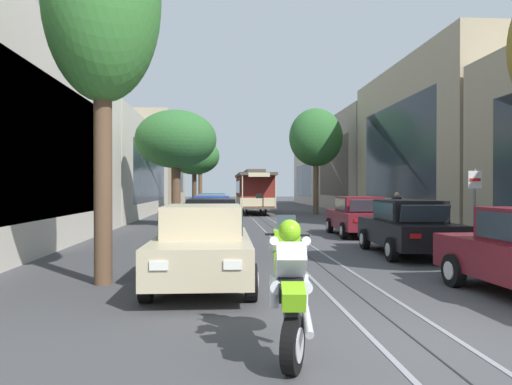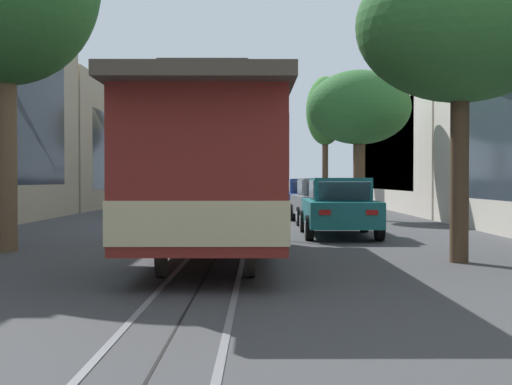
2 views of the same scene
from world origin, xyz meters
name	(u,v)px [view 1 (image 1 of 2)]	position (x,y,z in m)	size (l,w,h in m)	color
ground_plane	(260,218)	(0.00, 25.15, 0.00)	(160.00, 160.00, 0.00)	#424244
trolley_track_rails	(256,215)	(0.00, 29.43, 0.00)	(1.14, 70.86, 0.01)	gray
building_facade_left	(125,162)	(-9.75, 31.80, 3.91)	(4.80, 62.56, 9.38)	beige
building_facade_right	(386,162)	(9.73, 29.74, 3.88)	(5.27, 62.56, 8.99)	tan
parked_car_beige_near_left	(203,245)	(-2.81, 3.84, 0.80)	(2.03, 4.37, 1.58)	#C1B28E
parked_car_black_second_left	(211,223)	(-2.77, 9.80, 0.80)	(2.00, 4.36, 1.58)	black
parked_car_blue_mid_left	(212,214)	(-2.87, 15.50, 0.80)	(2.02, 4.37, 1.58)	#233D93
parked_car_grey_fourth_left	(211,209)	(-3.02, 20.75, 0.80)	(2.12, 4.41, 1.58)	slate
parked_car_teal_fifth_left	(213,205)	(-3.01, 26.11, 0.80)	(2.04, 4.38, 1.58)	#196B70
parked_car_black_second_right	(408,227)	(2.89, 7.89, 0.80)	(2.09, 4.40, 1.58)	black
parked_car_maroon_mid_right	(358,216)	(3.05, 13.57, 0.80)	(2.06, 4.39, 1.58)	maroon
street_tree_kerb_left_near	(102,2)	(-4.80, 4.14, 5.62)	(2.31, 2.49, 7.77)	brown
street_tree_kerb_left_second	(176,140)	(-4.69, 18.47, 4.28)	(3.99, 3.21, 5.76)	brown
street_tree_kerb_left_mid	(194,157)	(-4.54, 31.80, 4.33)	(3.84, 3.12, 5.77)	#4C3826
street_tree_kerb_left_fourth	(200,151)	(-4.66, 44.85, 5.73)	(3.39, 3.57, 7.87)	brown
street_tree_kerb_right_second	(316,138)	(4.50, 30.02, 5.63)	(3.97, 3.32, 7.81)	brown
cable_car_trolley	(254,191)	(0.00, 31.62, 1.66)	(2.65, 9.15, 3.28)	maroon
motorcycle_with_rider	(289,283)	(-1.66, -0.25, 0.83)	(0.55, 1.93, 1.58)	black
pedestrian_on_right_pavement	(397,209)	(5.49, 15.89, 0.98)	(0.55, 0.41, 1.74)	slate
street_sign_post	(475,203)	(4.35, 6.90, 1.53)	(0.36, 0.07, 2.45)	slate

